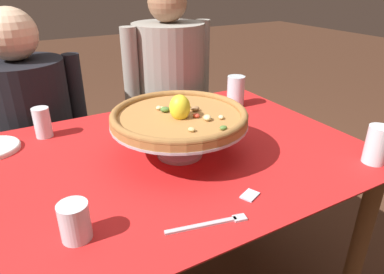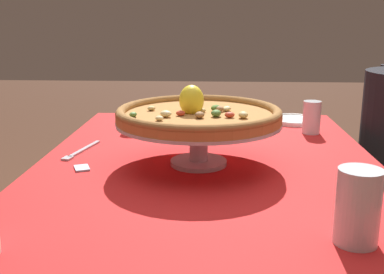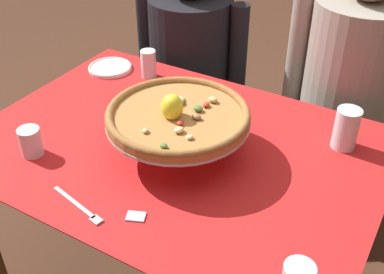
{
  "view_description": "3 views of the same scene",
  "coord_description": "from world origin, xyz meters",
  "px_view_note": "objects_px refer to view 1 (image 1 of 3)",
  "views": [
    {
      "loc": [
        -0.44,
        -0.93,
        1.27
      ],
      "look_at": [
        0.08,
        -0.02,
        0.77
      ],
      "focal_mm": 32.3,
      "sensor_mm": 36.0,
      "label": 1
    },
    {
      "loc": [
        1.23,
        0.02,
        1.11
      ],
      "look_at": [
        -0.03,
        -0.05,
        0.78
      ],
      "focal_mm": 43.7,
      "sensor_mm": 36.0,
      "label": 2
    },
    {
      "loc": [
        0.68,
        -1.05,
        1.63
      ],
      "look_at": [
        0.06,
        0.01,
        0.77
      ],
      "focal_mm": 44.97,
      "sensor_mm": 36.0,
      "label": 3
    }
  ],
  "objects_px": {
    "diner_left": "(33,137)",
    "diner_right": "(170,101)",
    "water_glass_back_right": "(236,93)",
    "dinner_fork": "(212,223)",
    "pizza": "(179,115)",
    "water_glass_front_left": "(75,224)",
    "water_glass_front_right": "(376,147)",
    "pizza_stand": "(179,128)",
    "sugar_packet": "(250,195)",
    "water_glass_back_left": "(43,124)"
  },
  "relations": [
    {
      "from": "pizza",
      "to": "diner_right",
      "type": "height_order",
      "value": "diner_right"
    },
    {
      "from": "pizza",
      "to": "diner_right",
      "type": "bearing_deg",
      "value": 66.21
    },
    {
      "from": "sugar_packet",
      "to": "diner_left",
      "type": "relative_size",
      "value": 0.04
    },
    {
      "from": "pizza_stand",
      "to": "diner_left",
      "type": "height_order",
      "value": "diner_left"
    },
    {
      "from": "dinner_fork",
      "to": "sugar_packet",
      "type": "xyz_separation_m",
      "value": [
        0.15,
        0.05,
        -0.0
      ]
    },
    {
      "from": "pizza",
      "to": "water_glass_front_right",
      "type": "relative_size",
      "value": 3.52
    },
    {
      "from": "water_glass_front_left",
      "to": "sugar_packet",
      "type": "distance_m",
      "value": 0.45
    },
    {
      "from": "water_glass_front_left",
      "to": "dinner_fork",
      "type": "height_order",
      "value": "water_glass_front_left"
    },
    {
      "from": "water_glass_front_left",
      "to": "diner_right",
      "type": "xyz_separation_m",
      "value": [
        0.73,
        1.0,
        -0.14
      ]
    },
    {
      "from": "pizza",
      "to": "water_glass_back_left",
      "type": "relative_size",
      "value": 3.91
    },
    {
      "from": "pizza_stand",
      "to": "pizza",
      "type": "height_order",
      "value": "pizza"
    },
    {
      "from": "pizza_stand",
      "to": "sugar_packet",
      "type": "bearing_deg",
      "value": -79.85
    },
    {
      "from": "water_glass_front_left",
      "to": "sugar_packet",
      "type": "bearing_deg",
      "value": -8.41
    },
    {
      "from": "water_glass_back_right",
      "to": "dinner_fork",
      "type": "xyz_separation_m",
      "value": [
        -0.53,
        -0.64,
        -0.06
      ]
    },
    {
      "from": "water_glass_front_left",
      "to": "water_glass_front_right",
      "type": "height_order",
      "value": "water_glass_front_right"
    },
    {
      "from": "pizza",
      "to": "water_glass_back_left",
      "type": "distance_m",
      "value": 0.53
    },
    {
      "from": "water_glass_front_right",
      "to": "water_glass_back_left",
      "type": "height_order",
      "value": "water_glass_front_right"
    },
    {
      "from": "pizza",
      "to": "sugar_packet",
      "type": "bearing_deg",
      "value": -79.84
    },
    {
      "from": "water_glass_back_right",
      "to": "diner_right",
      "type": "bearing_deg",
      "value": 101.68
    },
    {
      "from": "dinner_fork",
      "to": "diner_right",
      "type": "relative_size",
      "value": 0.17
    },
    {
      "from": "diner_left",
      "to": "pizza",
      "type": "bearing_deg",
      "value": -62.05
    },
    {
      "from": "pizza",
      "to": "water_glass_front_left",
      "type": "relative_size",
      "value": 4.76
    },
    {
      "from": "water_glass_front_left",
      "to": "diner_left",
      "type": "relative_size",
      "value": 0.08
    },
    {
      "from": "water_glass_front_left",
      "to": "diner_right",
      "type": "height_order",
      "value": "diner_right"
    },
    {
      "from": "water_glass_front_left",
      "to": "water_glass_front_right",
      "type": "xyz_separation_m",
      "value": [
        0.9,
        -0.11,
        0.02
      ]
    },
    {
      "from": "pizza",
      "to": "water_glass_front_left",
      "type": "xyz_separation_m",
      "value": [
        -0.39,
        -0.24,
        -0.1
      ]
    },
    {
      "from": "sugar_packet",
      "to": "diner_left",
      "type": "bearing_deg",
      "value": 113.2
    },
    {
      "from": "pizza_stand",
      "to": "diner_left",
      "type": "xyz_separation_m",
      "value": [
        -0.39,
        0.74,
        -0.25
      ]
    },
    {
      "from": "sugar_packet",
      "to": "diner_right",
      "type": "relative_size",
      "value": 0.04
    },
    {
      "from": "pizza_stand",
      "to": "sugar_packet",
      "type": "xyz_separation_m",
      "value": [
        0.05,
        -0.3,
        -0.09
      ]
    },
    {
      "from": "water_glass_front_right",
      "to": "dinner_fork",
      "type": "xyz_separation_m",
      "value": [
        -0.61,
        -0.0,
        -0.05
      ]
    },
    {
      "from": "diner_left",
      "to": "diner_right",
      "type": "height_order",
      "value": "diner_right"
    },
    {
      "from": "pizza",
      "to": "water_glass_back_right",
      "type": "distance_m",
      "value": 0.53
    },
    {
      "from": "pizza",
      "to": "sugar_packet",
      "type": "height_order",
      "value": "pizza"
    },
    {
      "from": "pizza",
      "to": "water_glass_back_right",
      "type": "xyz_separation_m",
      "value": [
        0.44,
        0.29,
        -0.08
      ]
    },
    {
      "from": "sugar_packet",
      "to": "diner_left",
      "type": "distance_m",
      "value": 1.15
    },
    {
      "from": "pizza_stand",
      "to": "water_glass_front_left",
      "type": "height_order",
      "value": "pizza_stand"
    },
    {
      "from": "water_glass_back_left",
      "to": "diner_right",
      "type": "distance_m",
      "value": 0.82
    },
    {
      "from": "pizza",
      "to": "water_glass_back_left",
      "type": "bearing_deg",
      "value": 134.79
    },
    {
      "from": "water_glass_front_left",
      "to": "sugar_packet",
      "type": "xyz_separation_m",
      "value": [
        0.44,
        -0.07,
        -0.04
      ]
    },
    {
      "from": "pizza_stand",
      "to": "pizza",
      "type": "distance_m",
      "value": 0.04
    },
    {
      "from": "pizza_stand",
      "to": "water_glass_front_right",
      "type": "relative_size",
      "value": 3.55
    },
    {
      "from": "water_glass_front_left",
      "to": "dinner_fork",
      "type": "xyz_separation_m",
      "value": [
        0.29,
        -0.11,
        -0.04
      ]
    },
    {
      "from": "water_glass_back_left",
      "to": "dinner_fork",
      "type": "distance_m",
      "value": 0.77
    },
    {
      "from": "water_glass_back_left",
      "to": "diner_right",
      "type": "xyz_separation_m",
      "value": [
        0.71,
        0.4,
        -0.15
      ]
    },
    {
      "from": "water_glass_front_left",
      "to": "diner_left",
      "type": "distance_m",
      "value": 1.0
    },
    {
      "from": "dinner_fork",
      "to": "diner_left",
      "type": "xyz_separation_m",
      "value": [
        -0.3,
        1.09,
        -0.15
      ]
    },
    {
      "from": "dinner_fork",
      "to": "diner_right",
      "type": "xyz_separation_m",
      "value": [
        0.44,
        1.12,
        -0.11
      ]
    },
    {
      "from": "pizza",
      "to": "dinner_fork",
      "type": "relative_size",
      "value": 2.11
    },
    {
      "from": "water_glass_front_right",
      "to": "water_glass_back_left",
      "type": "bearing_deg",
      "value": 140.74
    }
  ]
}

